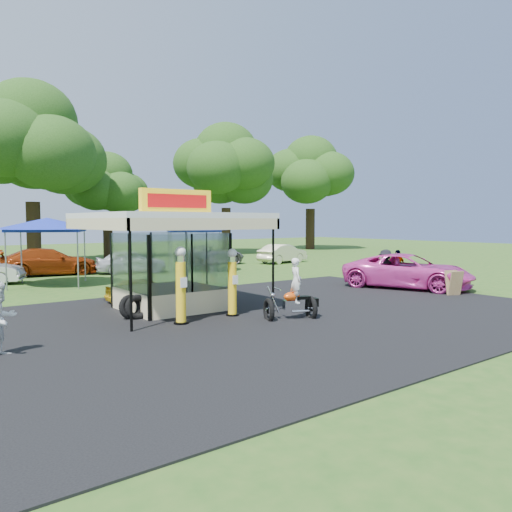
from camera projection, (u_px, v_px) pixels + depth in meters
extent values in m
plane|color=#28531A|center=(311.00, 327.00, 14.71)|extent=(120.00, 120.00, 0.00)
cube|color=black|center=(269.00, 316.00, 16.29)|extent=(20.00, 14.00, 0.04)
cube|color=white|center=(171.00, 309.00, 17.46)|extent=(3.00, 3.00, 0.06)
cube|color=white|center=(169.00, 216.00, 17.23)|extent=(5.40, 5.40, 0.18)
cube|color=yellow|center=(176.00, 201.00, 16.80)|extent=(2.60, 0.25, 0.80)
cube|color=red|center=(178.00, 201.00, 16.70)|extent=(2.21, 0.02, 0.45)
cylinder|color=black|center=(131.00, 276.00, 13.78)|extent=(0.08, 0.08, 3.20)
cylinder|color=black|center=(273.00, 266.00, 16.87)|extent=(0.08, 0.08, 3.20)
cylinder|color=black|center=(181.00, 323.00, 14.93)|extent=(0.44, 0.44, 0.10)
cylinder|color=yellow|center=(181.00, 292.00, 14.86)|extent=(0.30, 0.30, 1.80)
cylinder|color=silver|center=(180.00, 259.00, 14.79)|extent=(0.20, 0.20, 0.20)
sphere|color=white|center=(180.00, 252.00, 14.78)|extent=(0.32, 0.32, 0.32)
cube|color=white|center=(184.00, 283.00, 14.70)|extent=(0.22, 0.02, 0.30)
cylinder|color=black|center=(232.00, 315.00, 16.23)|extent=(0.42, 0.42, 0.09)
cylinder|color=yellow|center=(232.00, 288.00, 16.17)|extent=(0.28, 0.28, 1.70)
cylinder|color=silver|center=(232.00, 259.00, 16.10)|extent=(0.19, 0.19, 0.19)
sphere|color=white|center=(232.00, 253.00, 16.09)|extent=(0.30, 0.30, 0.30)
cube|color=white|center=(235.00, 280.00, 16.01)|extent=(0.21, 0.02, 0.28)
torus|color=black|center=(269.00, 311.00, 15.50)|extent=(0.42, 0.80, 0.80)
torus|color=black|center=(311.00, 308.00, 15.92)|extent=(0.42, 0.80, 0.80)
cube|color=silver|center=(292.00, 305.00, 15.71)|extent=(0.58, 0.43, 0.29)
ellipsoid|color=#F05211|center=(292.00, 296.00, 15.69)|extent=(0.61, 0.34, 0.29)
cube|color=black|center=(302.00, 298.00, 15.79)|extent=(0.58, 0.41, 0.10)
cube|color=black|center=(312.00, 302.00, 15.91)|extent=(0.42, 0.42, 0.27)
cylinder|color=silver|center=(273.00, 300.00, 15.51)|extent=(0.41, 0.20, 0.85)
cylinder|color=silver|center=(277.00, 289.00, 15.53)|extent=(0.24, 0.55, 0.05)
sphere|color=silver|center=(273.00, 295.00, 15.50)|extent=(0.15, 0.15, 0.15)
imported|color=white|center=(296.00, 281.00, 15.70)|extent=(0.50, 0.61, 1.43)
torus|color=black|center=(137.00, 307.00, 15.68)|extent=(0.82, 0.39, 0.83)
torus|color=black|center=(131.00, 307.00, 15.72)|extent=(0.82, 0.43, 0.83)
cube|color=#593819|center=(457.00, 284.00, 20.60)|extent=(0.64, 0.46, 1.05)
cube|color=#593819|center=(451.00, 283.00, 20.81)|extent=(0.64, 0.46, 1.05)
imported|color=yellow|center=(144.00, 290.00, 19.17)|extent=(2.82, 1.13, 0.96)
imported|color=#E73EAC|center=(408.00, 271.00, 22.97)|extent=(4.48, 6.34, 1.61)
imported|color=white|center=(0.00, 319.00, 11.35)|extent=(1.07, 1.00, 1.75)
imported|color=black|center=(385.00, 268.00, 23.43)|extent=(1.19, 0.73, 1.78)
imported|color=gray|center=(398.00, 265.00, 25.84)|extent=(1.00, 0.54, 1.63)
imported|color=#902F0B|center=(49.00, 262.00, 28.60)|extent=(5.65, 2.96, 1.56)
imported|color=silver|center=(131.00, 261.00, 29.85)|extent=(4.37, 2.61, 1.40)
imported|color=slate|center=(210.00, 255.00, 35.67)|extent=(5.12, 2.42, 1.42)
imported|color=beige|center=(283.00, 253.00, 37.20)|extent=(4.44, 2.24, 1.40)
cylinder|color=gray|center=(7.00, 258.00, 24.35)|extent=(0.07, 0.07, 2.60)
cylinder|color=gray|center=(71.00, 256.00, 26.20)|extent=(0.07, 0.07, 2.60)
cylinder|color=gray|center=(22.00, 262.00, 21.93)|extent=(0.07, 0.07, 2.60)
cylinder|color=gray|center=(91.00, 259.00, 23.78)|extent=(0.07, 0.07, 2.60)
cube|color=#1B2EB5|center=(47.00, 230.00, 23.97)|extent=(3.25, 3.25, 0.13)
cone|color=#1B2EB5|center=(47.00, 223.00, 23.95)|extent=(4.68, 4.68, 0.54)
cylinder|color=gray|center=(162.00, 251.00, 31.05)|extent=(0.06, 0.06, 2.46)
cylinder|color=gray|center=(201.00, 250.00, 32.79)|extent=(0.06, 0.06, 2.46)
cylinder|color=gray|center=(184.00, 254.00, 28.77)|extent=(0.06, 0.06, 2.46)
cylinder|color=gray|center=(226.00, 252.00, 30.51)|extent=(0.06, 0.06, 2.46)
cube|color=#1B2EB5|center=(193.00, 231.00, 30.69)|extent=(3.08, 3.08, 0.12)
cone|color=#1B2EB5|center=(193.00, 226.00, 30.67)|extent=(4.43, 4.43, 0.51)
cylinder|color=black|center=(34.00, 233.00, 35.29)|extent=(0.96, 0.96, 4.47)
ellipsoid|color=#1D4212|center=(31.00, 150.00, 34.88)|extent=(10.74, 10.74, 9.20)
cylinder|color=black|center=(108.00, 239.00, 42.28)|extent=(0.79, 0.79, 3.15)
ellipsoid|color=#1D4212|center=(107.00, 192.00, 42.00)|extent=(7.34, 7.34, 6.29)
cylinder|color=black|center=(226.00, 231.00, 47.91)|extent=(0.88, 0.88, 4.38)
ellipsoid|color=#1D4212|center=(226.00, 172.00, 47.52)|extent=(10.23, 10.23, 8.77)
cylinder|color=black|center=(310.00, 229.00, 55.44)|extent=(1.01, 1.01, 4.49)
ellipsoid|color=#1D4212|center=(311.00, 178.00, 55.05)|extent=(10.13, 10.13, 8.68)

